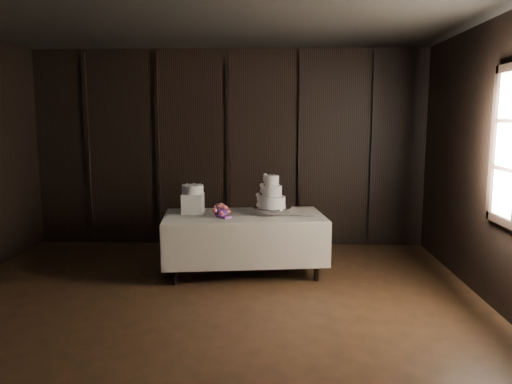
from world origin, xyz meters
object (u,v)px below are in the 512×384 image
at_px(box_pedestal, 193,203).
at_px(small_cake, 193,189).
at_px(cake_stand, 272,210).
at_px(bouquet, 221,211).
at_px(wedding_cake, 270,195).
at_px(display_table, 244,241).

xyz_separation_m(box_pedestal, small_cake, (0.00, 0.00, 0.18)).
height_order(cake_stand, bouquet, bouquet).
height_order(cake_stand, small_cake, small_cake).
height_order(wedding_cake, small_cake, wedding_cake).
bearing_deg(cake_stand, display_table, -168.67).
xyz_separation_m(cake_stand, wedding_cake, (-0.03, -0.02, 0.20)).
bearing_deg(box_pedestal, wedding_cake, -2.05).
xyz_separation_m(display_table, cake_stand, (0.35, 0.07, 0.39)).
distance_m(wedding_cake, bouquet, 0.65).
bearing_deg(wedding_cake, box_pedestal, -177.08).
relative_size(cake_stand, wedding_cake, 1.20).
bearing_deg(cake_stand, box_pedestal, 178.96).
bearing_deg(small_cake, cake_stand, -1.04).
relative_size(cake_stand, bouquet, 1.23).
height_order(box_pedestal, small_cake, small_cake).
bearing_deg(display_table, box_pedestal, 164.88).
bearing_deg(box_pedestal, bouquet, -25.48).
relative_size(bouquet, small_cake, 1.44).
relative_size(display_table, bouquet, 5.36).
height_order(display_table, small_cake, small_cake).
distance_m(display_table, small_cake, 0.93).
xyz_separation_m(wedding_cake, bouquet, (-0.60, -0.14, -0.18)).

